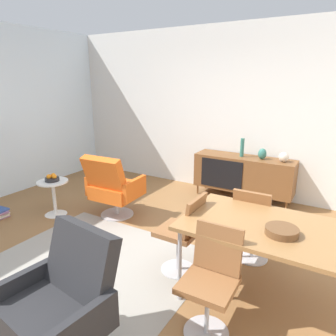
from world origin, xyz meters
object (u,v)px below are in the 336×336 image
dining_chair_back_left (253,222)px  fruit_bowl (52,178)px  vase_cobalt (262,154)px  wooden_bowl_on_table (282,231)px  sideboard (243,173)px  vase_ceramic_small (242,147)px  armchair_black_shell (63,300)px  vase_sculptural_dark (284,157)px  dining_chair_near_window (184,231)px  dining_table (278,232)px  lounge_chair_red (113,186)px  dining_chair_front_left (211,278)px  side_table_round (54,194)px

dining_chair_back_left → fruit_bowl: 2.84m
vase_cobalt → wooden_bowl_on_table: size_ratio=0.66×
sideboard → wooden_bowl_on_table: size_ratio=6.15×
vase_ceramic_small → armchair_black_shell: size_ratio=0.32×
vase_ceramic_small → armchair_black_shell: vase_ceramic_small is taller
vase_sculptural_dark → armchair_black_shell: size_ratio=0.16×
wooden_bowl_on_table → vase_cobalt: bearing=107.8°
vase_sculptural_dark → vase_ceramic_small: vase_ceramic_small is taller
vase_cobalt → armchair_black_shell: size_ratio=0.18×
dining_chair_near_window → dining_chair_back_left: same height
dining_table → lounge_chair_red: lounge_chair_red is taller
vase_sculptural_dark → armchair_black_shell: bearing=-101.6°
dining_table → dining_chair_front_left: (-0.35, -0.56, -0.23)m
dining_chair_near_window → vase_cobalt: bearing=85.9°
side_table_round → vase_cobalt: bearing=39.6°
dining_chair_near_window → fruit_bowl: 2.31m
vase_sculptural_dark → dining_chair_back_left: size_ratio=0.17×
vase_cobalt → vase_ceramic_small: bearing=180.0°
dining_table → armchair_black_shell: armchair_black_shell is taller
dining_table → dining_chair_front_left: dining_chair_front_left is taller
vase_cobalt → vase_ceramic_small: vase_ceramic_small is taller
armchair_black_shell → side_table_round: armchair_black_shell is taller
dining_chair_front_left → lounge_chair_red: lounge_chair_red is taller
sideboard → dining_chair_near_window: size_ratio=1.87×
sideboard → vase_sculptural_dark: 0.70m
vase_ceramic_small → dining_chair_back_left: (0.70, -1.74, -0.40)m
dining_table → sideboard: bearing=113.5°
vase_sculptural_dark → armchair_black_shell: 3.70m
wooden_bowl_on_table → dining_chair_front_left: 0.67m
lounge_chair_red → wooden_bowl_on_table: bearing=-17.4°
dining_table → fruit_bowl: dining_table is taller
dining_table → fruit_bowl: bearing=175.1°
vase_cobalt → wooden_bowl_on_table: 2.53m
vase_sculptural_dark → dining_table: bearing=-80.1°
dining_table → dining_chair_front_left: 0.70m
vase_sculptural_dark → wooden_bowl_on_table: size_ratio=0.57×
vase_ceramic_small → vase_sculptural_dark: bearing=0.0°
vase_cobalt → vase_sculptural_dark: vase_cobalt is taller
vase_cobalt → dining_chair_back_left: bearing=-77.9°
vase_ceramic_small → fruit_bowl: bearing=-136.3°
dining_table → lounge_chair_red: 2.48m
wooden_bowl_on_table → vase_sculptural_dark: bearing=100.5°
side_table_round → sideboard: bearing=43.0°
sideboard → fruit_bowl: (-2.18, -2.03, 0.12)m
vase_sculptural_dark → fruit_bowl: vase_sculptural_dark is taller
fruit_bowl → dining_chair_front_left: bearing=-16.3°
lounge_chair_red → side_table_round: 0.90m
fruit_bowl → dining_table: bearing=-4.9°
wooden_bowl_on_table → dining_chair_back_left: (-0.40, 0.67, -0.30)m
dining_chair_front_left → side_table_round: 2.95m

